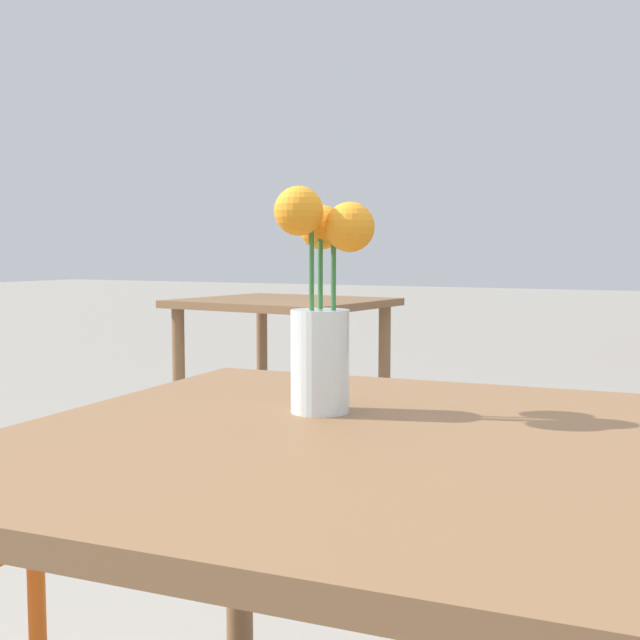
% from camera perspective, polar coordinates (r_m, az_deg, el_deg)
% --- Properties ---
extents(table_front, '(0.91, 0.93, 0.72)m').
position_cam_1_polar(table_front, '(1.02, 2.45, -13.60)').
color(table_front, brown).
rests_on(table_front, ground_plane).
extents(flower_vase, '(0.12, 0.13, 0.31)m').
position_cam_1_polar(flower_vase, '(1.10, 0.11, 0.53)').
color(flower_vase, silver).
rests_on(flower_vase, table_front).
extents(table_back, '(0.81, 0.74, 0.75)m').
position_cam_1_polar(table_back, '(3.25, -2.61, -0.91)').
color(table_back, brown).
rests_on(table_back, ground_plane).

